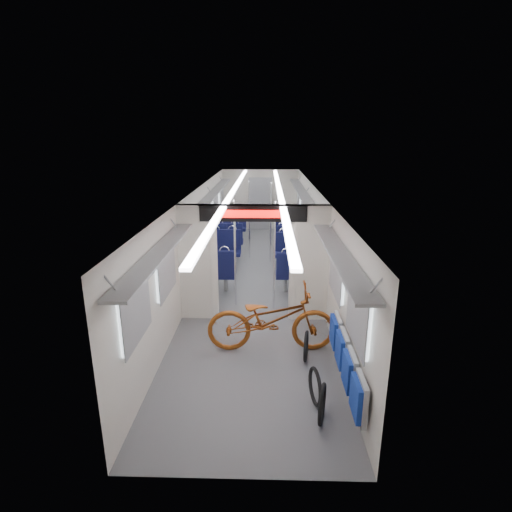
{
  "coord_description": "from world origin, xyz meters",
  "views": [
    {
      "loc": [
        0.25,
        -9.4,
        3.55
      ],
      "look_at": [
        0.03,
        -1.23,
        1.06
      ],
      "focal_mm": 28.0,
      "sensor_mm": 36.0,
      "label": 1
    }
  ],
  "objects_px": {
    "seat_bay_near_left": "(220,257)",
    "stanchion_near_left": "(235,254)",
    "seat_bay_near_right": "(293,259)",
    "bicycle": "(271,319)",
    "stanchion_near_right": "(274,257)",
    "stanchion_far_left": "(249,220)",
    "bike_hoop_b": "(315,388)",
    "bike_hoop_a": "(322,406)",
    "seat_bay_far_left": "(230,230)",
    "flip_bench": "(346,360)",
    "stanchion_far_right": "(271,223)",
    "bike_hoop_c": "(306,348)",
    "seat_bay_far_right": "(288,233)"
  },
  "relations": [
    {
      "from": "stanchion_near_left",
      "to": "stanchion_far_left",
      "type": "bearing_deg",
      "value": 87.5
    },
    {
      "from": "stanchion_near_right",
      "to": "flip_bench",
      "type": "bearing_deg",
      "value": -72.37
    },
    {
      "from": "flip_bench",
      "to": "stanchion_near_left",
      "type": "bearing_deg",
      "value": 119.24
    },
    {
      "from": "flip_bench",
      "to": "stanchion_near_right",
      "type": "relative_size",
      "value": 0.92
    },
    {
      "from": "seat_bay_far_right",
      "to": "stanchion_near_left",
      "type": "bearing_deg",
      "value": -106.45
    },
    {
      "from": "seat_bay_far_left",
      "to": "stanchion_far_right",
      "type": "bearing_deg",
      "value": -50.77
    },
    {
      "from": "stanchion_near_right",
      "to": "seat_bay_near_right",
      "type": "bearing_deg",
      "value": 74.26
    },
    {
      "from": "seat_bay_near_right",
      "to": "stanchion_far_left",
      "type": "xyz_separation_m",
      "value": [
        -1.19,
        1.79,
        0.61
      ]
    },
    {
      "from": "stanchion_near_right",
      "to": "stanchion_near_left",
      "type": "bearing_deg",
      "value": 167.45
    },
    {
      "from": "seat_bay_near_left",
      "to": "bike_hoop_a",
      "type": "bearing_deg",
      "value": -70.51
    },
    {
      "from": "seat_bay_near_left",
      "to": "seat_bay_near_right",
      "type": "bearing_deg",
      "value": -1.51
    },
    {
      "from": "bicycle",
      "to": "seat_bay_far_left",
      "type": "xyz_separation_m",
      "value": [
        -1.28,
        6.6,
        -0.02
      ]
    },
    {
      "from": "bike_hoop_a",
      "to": "stanchion_near_left",
      "type": "bearing_deg",
      "value": 110.6
    },
    {
      "from": "seat_bay_near_left",
      "to": "stanchion_near_left",
      "type": "distance_m",
      "value": 1.89
    },
    {
      "from": "seat_bay_far_left",
      "to": "seat_bay_far_right",
      "type": "bearing_deg",
      "value": -5.75
    },
    {
      "from": "bike_hoop_a",
      "to": "seat_bay_far_right",
      "type": "height_order",
      "value": "seat_bay_far_right"
    },
    {
      "from": "stanchion_near_right",
      "to": "bike_hoop_a",
      "type": "bearing_deg",
      "value": -80.84
    },
    {
      "from": "flip_bench",
      "to": "seat_bay_near_right",
      "type": "height_order",
      "value": "seat_bay_near_right"
    },
    {
      "from": "seat_bay_near_right",
      "to": "seat_bay_far_left",
      "type": "bearing_deg",
      "value": 121.44
    },
    {
      "from": "seat_bay_far_left",
      "to": "seat_bay_near_right",
      "type": "bearing_deg",
      "value": -58.56
    },
    {
      "from": "stanchion_far_left",
      "to": "stanchion_far_right",
      "type": "distance_m",
      "value": 0.7
    },
    {
      "from": "stanchion_near_left",
      "to": "stanchion_far_left",
      "type": "distance_m",
      "value": 3.47
    },
    {
      "from": "bike_hoop_a",
      "to": "seat_bay_near_left",
      "type": "bearing_deg",
      "value": 109.49
    },
    {
      "from": "bicycle",
      "to": "flip_bench",
      "type": "distance_m",
      "value": 1.63
    },
    {
      "from": "bike_hoop_c",
      "to": "seat_bay_near_right",
      "type": "xyz_separation_m",
      "value": [
        0.03,
        3.88,
        0.31
      ]
    },
    {
      "from": "stanchion_near_left",
      "to": "stanchion_far_right",
      "type": "xyz_separation_m",
      "value": [
        0.77,
        3.14,
        0.0
      ]
    },
    {
      "from": "seat_bay_near_right",
      "to": "seat_bay_far_left",
      "type": "xyz_separation_m",
      "value": [
        -1.87,
        3.06,
        0.01
      ]
    },
    {
      "from": "stanchion_far_left",
      "to": "seat_bay_near_right",
      "type": "bearing_deg",
      "value": -56.43
    },
    {
      "from": "seat_bay_near_left",
      "to": "seat_bay_near_right",
      "type": "distance_m",
      "value": 1.87
    },
    {
      "from": "bike_hoop_c",
      "to": "bike_hoop_b",
      "type": "bearing_deg",
      "value": -88.88
    },
    {
      "from": "seat_bay_near_right",
      "to": "stanchion_near_right",
      "type": "relative_size",
      "value": 0.91
    },
    {
      "from": "bike_hoop_b",
      "to": "seat_bay_far_right",
      "type": "xyz_separation_m",
      "value": [
        0.0,
        7.85,
        0.29
      ]
    },
    {
      "from": "bicycle",
      "to": "stanchion_near_left",
      "type": "height_order",
      "value": "stanchion_near_left"
    },
    {
      "from": "bicycle",
      "to": "bike_hoop_c",
      "type": "bearing_deg",
      "value": -123.78
    },
    {
      "from": "flip_bench",
      "to": "stanchion_far_right",
      "type": "relative_size",
      "value": 0.92
    },
    {
      "from": "seat_bay_near_right",
      "to": "flip_bench",
      "type": "bearing_deg",
      "value": -85.03
    },
    {
      "from": "stanchion_far_left",
      "to": "stanchion_far_right",
      "type": "height_order",
      "value": "same"
    },
    {
      "from": "bike_hoop_a",
      "to": "stanchion_near_left",
      "type": "distance_m",
      "value": 4.03
    },
    {
      "from": "flip_bench",
      "to": "seat_bay_far_left",
      "type": "relative_size",
      "value": 0.98
    },
    {
      "from": "flip_bench",
      "to": "seat_bay_near_right",
      "type": "xyz_separation_m",
      "value": [
        -0.42,
        4.82,
        -0.04
      ]
    },
    {
      "from": "seat_bay_near_right",
      "to": "stanchion_near_right",
      "type": "bearing_deg",
      "value": -105.74
    },
    {
      "from": "bicycle",
      "to": "stanchion_near_right",
      "type": "relative_size",
      "value": 0.94
    },
    {
      "from": "seat_bay_far_left",
      "to": "flip_bench",
      "type": "bearing_deg",
      "value": -73.79
    },
    {
      "from": "seat_bay_near_left",
      "to": "bike_hoop_c",
      "type": "bearing_deg",
      "value": -64.86
    },
    {
      "from": "bicycle",
      "to": "seat_bay_far_left",
      "type": "height_order",
      "value": "bicycle"
    },
    {
      "from": "seat_bay_far_left",
      "to": "stanchion_far_right",
      "type": "height_order",
      "value": "stanchion_far_right"
    },
    {
      "from": "stanchion_near_left",
      "to": "bike_hoop_b",
      "type": "bearing_deg",
      "value": -67.97
    },
    {
      "from": "seat_bay_near_left",
      "to": "stanchion_near_left",
      "type": "height_order",
      "value": "stanchion_near_left"
    },
    {
      "from": "bicycle",
      "to": "flip_bench",
      "type": "bearing_deg",
      "value": -144.18
    },
    {
      "from": "stanchion_near_left",
      "to": "seat_bay_near_right",
      "type": "bearing_deg",
      "value": 51.25
    }
  ]
}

